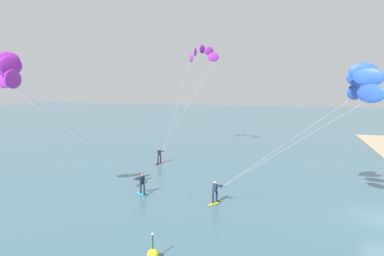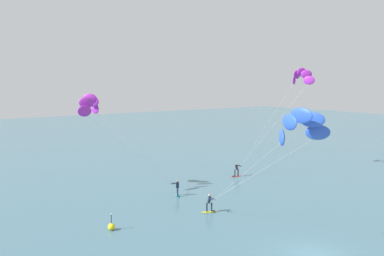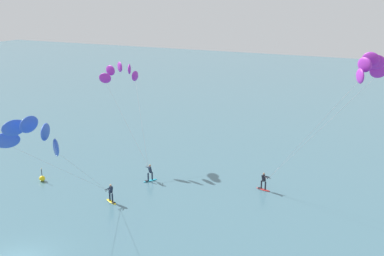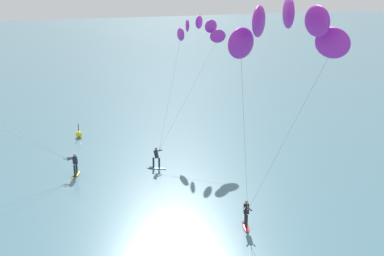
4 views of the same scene
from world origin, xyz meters
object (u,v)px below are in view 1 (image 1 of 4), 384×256
(kitesurfer_mid_water, at_px, (16,78))
(kitesurfer_far_out, at_px, (200,58))
(kitesurfer_nearshore, at_px, (356,87))
(marker_buoy, at_px, (153,254))

(kitesurfer_mid_water, bearing_deg, kitesurfer_far_out, -11.08)
(kitesurfer_nearshore, distance_m, marker_buoy, 16.03)
(kitesurfer_mid_water, xyz_separation_m, marker_buoy, (-2.79, -10.01, -8.65))
(marker_buoy, bearing_deg, kitesurfer_mid_water, 74.42)
(kitesurfer_nearshore, bearing_deg, kitesurfer_far_out, 39.12)
(kitesurfer_mid_water, xyz_separation_m, kitesurfer_far_out, (25.34, -4.96, 2.83))
(kitesurfer_nearshore, height_order, kitesurfer_far_out, kitesurfer_far_out)
(kitesurfer_nearshore, xyz_separation_m, kitesurfer_far_out, (18.69, 15.20, 3.43))
(kitesurfer_far_out, distance_m, marker_buoy, 30.80)
(kitesurfer_nearshore, bearing_deg, kitesurfer_mid_water, 108.26)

